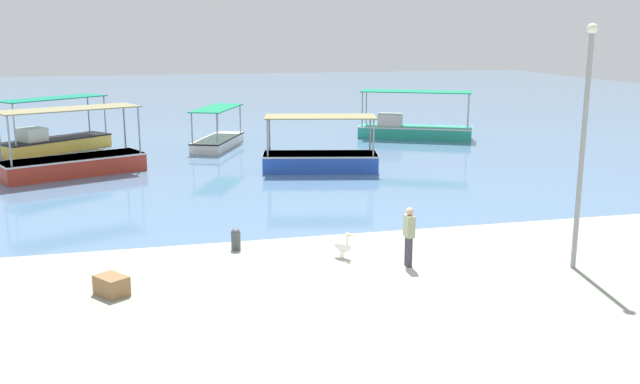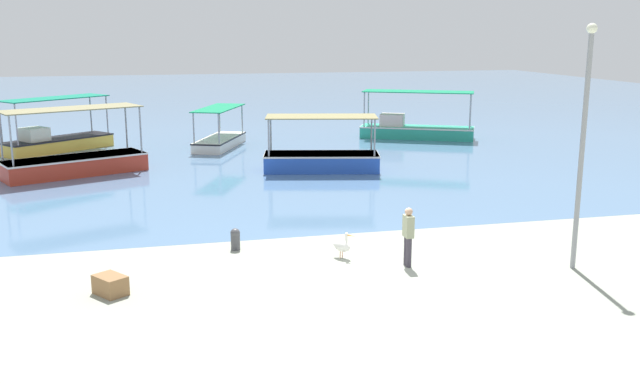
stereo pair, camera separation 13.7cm
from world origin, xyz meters
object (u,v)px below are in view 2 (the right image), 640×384
object	(u,v)px
fishing_boat_outer	(55,140)
fishing_boat_near_right	(321,159)
fishing_boat_far_right	(75,162)
mooring_bollard	(235,238)
fishing_boat_far_left	(220,139)
lamp_post	(583,136)
fisherman_standing	(408,235)
fishing_boat_near_left	(414,128)
pelican	(342,246)
cargo_crate	(110,285)

from	to	relation	value
fishing_boat_outer	fishing_boat_near_right	xyz separation A→B (m)	(12.91, -8.81, -0.04)
fishing_boat_far_right	mooring_bollard	bearing A→B (deg)	-66.43
fishing_boat_far_left	lamp_post	xyz separation A→B (m)	(7.50, -23.53, 3.24)
fishing_boat_far_left	fisherman_standing	distance (m)	22.51
fishing_boat_near_left	lamp_post	xyz separation A→B (m)	(-4.53, -24.30, 3.09)
fishing_boat_outer	fishing_boat_far_left	xyz separation A→B (m)	(8.90, -0.76, -0.14)
fishing_boat_outer	fishing_boat_near_left	distance (m)	20.93
lamp_post	fisherman_standing	xyz separation A→B (m)	(-4.44, 1.23, -2.80)
fishing_boat_far_left	mooring_bollard	distance (m)	19.68
pelican	fishing_boat_far_right	bearing A→B (deg)	120.46
fishing_boat_outer	fishing_boat_near_right	world-z (taller)	fishing_boat_outer
fishing_boat_near_right	mooring_bollard	size ratio (longest dim) A/B	8.60
mooring_bollard	cargo_crate	xyz separation A→B (m)	(-3.51, -3.03, -0.11)
fishing_boat_far_left	cargo_crate	bearing A→B (deg)	-102.37
lamp_post	fishing_boat_near_right	bearing A→B (deg)	102.71
fishing_boat_near_left	pelican	xyz separation A→B (m)	(-10.57, -21.95, -0.24)
fishing_boat_far_right	mooring_bollard	world-z (taller)	fishing_boat_far_right
fishing_boat_near_right	pelican	bearing A→B (deg)	-100.98
fishing_boat_outer	fishing_boat_far_left	distance (m)	8.94
fishing_boat_outer	mooring_bollard	size ratio (longest dim) A/B	8.83
fishing_boat_far_left	mooring_bollard	size ratio (longest dim) A/B	8.12
fishing_boat_near_right	pelican	distance (m)	13.37
fishing_boat_outer	cargo_crate	bearing A→B (deg)	-80.46
fishing_boat_far_left	mooring_bollard	xyz separation A→B (m)	(-1.46, -19.63, -0.11)
fishing_boat_far_right	fishing_boat_far_left	bearing A→B (deg)	41.35
fishing_boat_far_left	lamp_post	bearing A→B (deg)	-72.32
fishing_boat_near_right	fishing_boat_far_right	size ratio (longest dim) A/B	0.86
fishing_boat_near_right	cargo_crate	bearing A→B (deg)	-121.58
fishing_boat_far_left	cargo_crate	xyz separation A→B (m)	(-4.97, -22.66, -0.22)
fishing_boat_outer	mooring_bollard	world-z (taller)	fishing_boat_outer
fishing_boat_outer	lamp_post	distance (m)	29.47
cargo_crate	fishing_boat_outer	bearing A→B (deg)	99.54
fishing_boat_outer	fisherman_standing	bearing A→B (deg)	-62.58
fishing_boat_outer	pelican	size ratio (longest dim) A/B	7.33
fishing_boat_far_right	lamp_post	xyz separation A→B (m)	(14.75, -17.15, 3.11)
mooring_bollard	pelican	bearing A→B (deg)	-27.91
pelican	cargo_crate	size ratio (longest dim) A/B	0.97
lamp_post	cargo_crate	world-z (taller)	lamp_post
fishing_boat_outer	fishing_boat_far_right	xyz separation A→B (m)	(1.66, -7.14, -0.01)
mooring_bollard	cargo_crate	size ratio (longest dim) A/B	0.80
fishing_boat_near_left	fishing_boat_far_left	bearing A→B (deg)	-176.35
fishing_boat_near_left	fishing_boat_far_left	size ratio (longest dim) A/B	1.30
fishing_boat_outer	mooring_bollard	xyz separation A→B (m)	(7.44, -20.39, -0.26)
fishing_boat_near_left	fishing_boat_far_left	distance (m)	12.05
fishing_boat_near_left	fisherman_standing	xyz separation A→B (m)	(-8.97, -23.07, 0.29)
fishing_boat_near_left	mooring_bollard	world-z (taller)	fishing_boat_near_left
fishing_boat_far_right	cargo_crate	distance (m)	16.44
fishing_boat_near_right	fisherman_standing	size ratio (longest dim) A/B	3.38
fishing_boat_outer	fisherman_standing	size ratio (longest dim) A/B	3.47
fishing_boat_near_right	lamp_post	world-z (taller)	lamp_post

